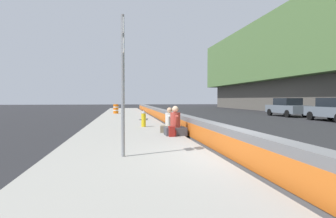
{
  "coord_description": "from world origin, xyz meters",
  "views": [
    {
      "loc": [
        -6.87,
        2.89,
        1.61
      ],
      "look_at": [
        5.83,
        0.83,
        1.16
      ],
      "focal_mm": 30.13,
      "sensor_mm": 36.0,
      "label": 1
    }
  ],
  "objects_px": {
    "route_sign_post": "(123,75)",
    "parked_car_fourth": "(287,107)",
    "seated_person_foreground": "(175,126)",
    "seated_person_middle": "(170,124)",
    "backpack": "(172,131)",
    "fire_hydrant": "(144,118)",
    "construction_barrel": "(116,109)",
    "parked_car_third": "(335,109)"
  },
  "relations": [
    {
      "from": "seated_person_middle",
      "to": "parked_car_third",
      "type": "distance_m",
      "value": 14.25
    },
    {
      "from": "route_sign_post",
      "to": "parked_car_fourth",
      "type": "distance_m",
      "value": 22.66
    },
    {
      "from": "backpack",
      "to": "parked_car_fourth",
      "type": "height_order",
      "value": "parked_car_fourth"
    },
    {
      "from": "seated_person_foreground",
      "to": "backpack",
      "type": "relative_size",
      "value": 2.97
    },
    {
      "from": "route_sign_post",
      "to": "seated_person_middle",
      "type": "height_order",
      "value": "route_sign_post"
    },
    {
      "from": "seated_person_middle",
      "to": "construction_barrel",
      "type": "height_order",
      "value": "seated_person_middle"
    },
    {
      "from": "fire_hydrant",
      "to": "parked_car_third",
      "type": "xyz_separation_m",
      "value": [
        3.1,
        -14.0,
        0.27
      ]
    },
    {
      "from": "backpack",
      "to": "parked_car_fourth",
      "type": "relative_size",
      "value": 0.09
    },
    {
      "from": "seated_person_foreground",
      "to": "construction_barrel",
      "type": "distance_m",
      "value": 18.15
    },
    {
      "from": "seated_person_foreground",
      "to": "construction_barrel",
      "type": "bearing_deg",
      "value": 8.84
    },
    {
      "from": "route_sign_post",
      "to": "fire_hydrant",
      "type": "relative_size",
      "value": 4.09
    },
    {
      "from": "route_sign_post",
      "to": "parked_car_third",
      "type": "distance_m",
      "value": 18.61
    },
    {
      "from": "fire_hydrant",
      "to": "parked_car_fourth",
      "type": "distance_m",
      "value": 16.74
    },
    {
      "from": "backpack",
      "to": "parked_car_third",
      "type": "xyz_separation_m",
      "value": [
        7.17,
        -13.2,
        0.53
      ]
    },
    {
      "from": "parked_car_fourth",
      "to": "route_sign_post",
      "type": "bearing_deg",
      "value": 138.06
    },
    {
      "from": "route_sign_post",
      "to": "seated_person_foreground",
      "type": "distance_m",
      "value": 4.86
    },
    {
      "from": "route_sign_post",
      "to": "parked_car_fourth",
      "type": "relative_size",
      "value": 0.79
    },
    {
      "from": "route_sign_post",
      "to": "backpack",
      "type": "xyz_separation_m",
      "value": [
        3.62,
        -1.9,
        -1.88
      ]
    },
    {
      "from": "fire_hydrant",
      "to": "seated_person_foreground",
      "type": "distance_m",
      "value": 3.81
    },
    {
      "from": "seated_person_foreground",
      "to": "seated_person_middle",
      "type": "relative_size",
      "value": 1.08
    },
    {
      "from": "route_sign_post",
      "to": "seated_person_middle",
      "type": "xyz_separation_m",
      "value": [
        5.06,
        -2.05,
        -1.73
      ]
    },
    {
      "from": "construction_barrel",
      "to": "parked_car_third",
      "type": "xyz_separation_m",
      "value": [
        -11.17,
        -15.77,
        0.24
      ]
    },
    {
      "from": "parked_car_third",
      "to": "parked_car_fourth",
      "type": "distance_m",
      "value": 6.04
    },
    {
      "from": "construction_barrel",
      "to": "fire_hydrant",
      "type": "bearing_deg",
      "value": -172.95
    },
    {
      "from": "parked_car_third",
      "to": "route_sign_post",
      "type": "bearing_deg",
      "value": 125.56
    },
    {
      "from": "fire_hydrant",
      "to": "backpack",
      "type": "relative_size",
      "value": 2.2
    },
    {
      "from": "parked_car_third",
      "to": "fire_hydrant",
      "type": "bearing_deg",
      "value": 102.46
    },
    {
      "from": "parked_car_third",
      "to": "parked_car_fourth",
      "type": "height_order",
      "value": "same"
    },
    {
      "from": "seated_person_foreground",
      "to": "seated_person_middle",
      "type": "distance_m",
      "value": 1.03
    },
    {
      "from": "seated_person_foreground",
      "to": "construction_barrel",
      "type": "relative_size",
      "value": 1.25
    },
    {
      "from": "fire_hydrant",
      "to": "seated_person_middle",
      "type": "distance_m",
      "value": 2.81
    },
    {
      "from": "fire_hydrant",
      "to": "seated_person_foreground",
      "type": "xyz_separation_m",
      "value": [
        -3.67,
        -1.02,
        -0.08
      ]
    },
    {
      "from": "construction_barrel",
      "to": "seated_person_foreground",
      "type": "bearing_deg",
      "value": -171.16
    },
    {
      "from": "fire_hydrant",
      "to": "backpack",
      "type": "distance_m",
      "value": 4.16
    },
    {
      "from": "fire_hydrant",
      "to": "seated_person_middle",
      "type": "bearing_deg",
      "value": -160.02
    },
    {
      "from": "parked_car_third",
      "to": "parked_car_fourth",
      "type": "bearing_deg",
      "value": -0.22
    },
    {
      "from": "fire_hydrant",
      "to": "seated_person_foreground",
      "type": "bearing_deg",
      "value": -164.4
    },
    {
      "from": "seated_person_middle",
      "to": "fire_hydrant",
      "type": "bearing_deg",
      "value": 19.98
    },
    {
      "from": "fire_hydrant",
      "to": "parked_car_fourth",
      "type": "height_order",
      "value": "parked_car_fourth"
    },
    {
      "from": "seated_person_middle",
      "to": "construction_barrel",
      "type": "distance_m",
      "value": 17.12
    },
    {
      "from": "route_sign_post",
      "to": "fire_hydrant",
      "type": "xyz_separation_m",
      "value": [
        7.7,
        -1.09,
        -1.62
      ]
    },
    {
      "from": "seated_person_middle",
      "to": "backpack",
      "type": "distance_m",
      "value": 1.45
    }
  ]
}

